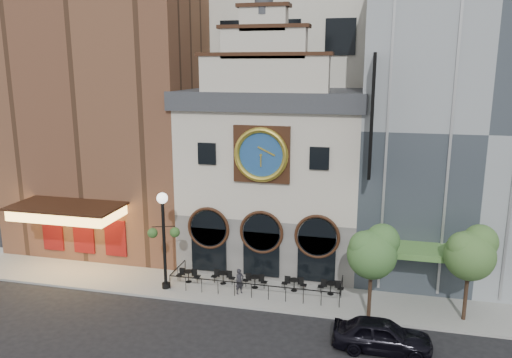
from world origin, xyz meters
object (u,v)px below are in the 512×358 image
object	(u,v)px
bistro_0	(188,275)
tree_left	(373,250)
pedestrian	(240,281)
bistro_4	(331,287)
lamppost	(164,230)
bistro_2	(255,281)
bistro_3	(294,284)
bistro_1	(223,277)
car_right	(382,335)
tree_right	(471,252)

from	to	relation	value
bistro_0	tree_left	size ratio (longest dim) A/B	0.29
bistro_0	pedestrian	distance (m)	3.78
bistro_4	lamppost	size ratio (longest dim) A/B	0.25
bistro_2	bistro_3	distance (m)	2.50
bistro_1	car_right	size ratio (longest dim) A/B	0.32
bistro_1	bistro_0	bearing A→B (deg)	-172.70
bistro_0	tree_right	xyz separation A→B (m)	(16.72, -0.97, 3.52)
bistro_0	bistro_2	size ratio (longest dim) A/B	1.00
pedestrian	tree_left	distance (m)	8.59
car_right	pedestrian	bearing A→B (deg)	63.52
pedestrian	tree_right	distance (m)	13.43
bistro_1	car_right	world-z (taller)	car_right
bistro_4	bistro_1	bearing A→B (deg)	-179.27
bistro_2	tree_right	xyz separation A→B (m)	(12.31, -1.16, 3.52)
bistro_0	bistro_1	bearing A→B (deg)	7.30
bistro_4	tree_left	xyz separation A→B (m)	(2.39, -2.38, 3.51)
bistro_1	bistro_3	distance (m)	4.64
tree_left	lamppost	bearing A→B (deg)	176.20
pedestrian	tree_right	size ratio (longest dim) A/B	0.29
lamppost	tree_left	world-z (taller)	lamppost
bistro_4	tree_left	world-z (taller)	tree_left
bistro_0	tree_left	bearing A→B (deg)	-9.82
car_right	bistro_1	bearing A→B (deg)	61.70
bistro_3	tree_right	size ratio (longest dim) A/B	0.29
bistro_2	tree_right	world-z (taller)	tree_right
bistro_4	pedestrian	distance (m)	5.64
tree_right	pedestrian	bearing A→B (deg)	179.30
bistro_2	bistro_3	bearing A→B (deg)	3.35
bistro_0	bistro_3	size ratio (longest dim) A/B	1.00
bistro_4	bistro_2	bearing A→B (deg)	-177.73
bistro_1	pedestrian	world-z (taller)	pedestrian
bistro_3	bistro_2	bearing A→B (deg)	-176.65
lamppost	tree_left	xyz separation A→B (m)	(12.65, -0.84, 0.11)
car_right	tree_right	xyz separation A→B (m)	(4.50, 4.07, 3.31)
bistro_1	car_right	bearing A→B (deg)	-28.19
bistro_2	lamppost	world-z (taller)	lamppost
bistro_2	bistro_0	bearing A→B (deg)	-177.53
bistro_0	tree_left	distance (m)	12.26
pedestrian	bistro_3	bearing A→B (deg)	-29.93
bistro_1	pedestrian	bearing A→B (deg)	-37.96
bistro_2	bistro_4	distance (m)	4.77
bistro_2	lamppost	xyz separation A→B (m)	(-5.49, -1.35, 3.40)
bistro_0	car_right	distance (m)	13.22
bistro_3	tree_left	world-z (taller)	tree_left
bistro_2	tree_right	distance (m)	12.85
tree_right	lamppost	bearing A→B (deg)	-179.37
bistro_2	tree_left	distance (m)	8.27
bistro_2	pedestrian	distance (m)	1.28
bistro_2	bistro_4	xyz separation A→B (m)	(4.77, 0.19, 0.00)
lamppost	tree_right	bearing A→B (deg)	-18.82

